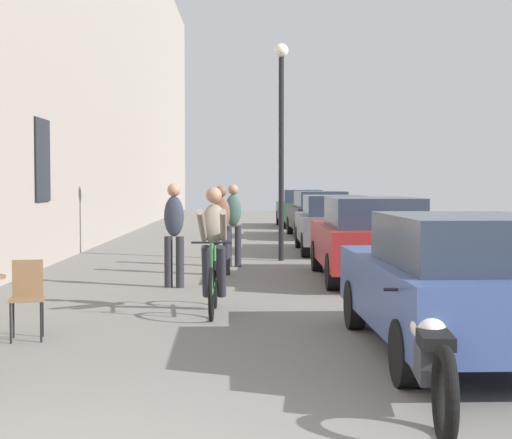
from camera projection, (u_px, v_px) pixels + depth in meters
name	position (u px, v px, depth m)	size (l,w,h in m)	color
cafe_chair_mid_toward_street	(27.00, 293.00, 8.86)	(0.45, 0.45, 0.89)	black
cyclist_on_bicycle	(214.00, 253.00, 10.68)	(0.52, 1.76, 1.74)	black
pedestrian_near	(174.00, 229.00, 13.18)	(0.38, 0.30, 1.76)	#26262D
pedestrian_mid	(221.00, 225.00, 14.96)	(0.35, 0.26, 1.72)	#26262D
pedestrian_far	(233.00, 220.00, 16.46)	(0.34, 0.24, 1.74)	#26262D
street_lamp	(281.00, 123.00, 17.66)	(0.32, 0.32, 4.90)	black
parked_car_nearest	(453.00, 282.00, 8.01)	(1.82, 4.13, 1.45)	#384C84
parked_car_second	(369.00, 237.00, 14.14)	(1.81, 4.26, 1.51)	maroon
parked_car_third	(333.00, 223.00, 19.79)	(1.77, 4.11, 1.46)	#595960
parked_car_fourth	(318.00, 213.00, 25.50)	(1.91, 4.28, 1.50)	black
parked_car_fifth	(300.00, 208.00, 31.39)	(1.83, 4.22, 1.49)	#23512D
parked_motorcycle	(430.00, 358.00, 6.10)	(0.62, 2.15, 0.92)	black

